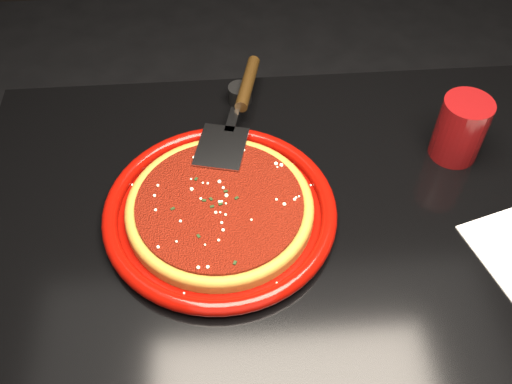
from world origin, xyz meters
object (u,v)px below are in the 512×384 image
Objects in this scene: pizza_server at (237,111)px; ramekin at (240,94)px; table at (319,340)px; cup at (460,129)px; plate at (220,211)px.

pizza_server is 0.09m from ramekin.
pizza_server is at bearing 120.50° from table.
cup is (0.23, 0.16, 0.43)m from table.
plate is at bearing -164.93° from cup.
pizza_server reaches higher than ramekin.
pizza_server reaches higher than plate.
cup is (0.42, 0.11, 0.04)m from plate.
table is at bearing -67.33° from ramekin.
pizza_server is 0.39m from cup.
ramekin is at bearing 97.30° from pizza_server.
table is 0.52m from cup.
cup is 2.58× the size of ramekin.
table is at bearing -144.68° from cup.
table is at bearing -15.33° from plate.
plate reaches higher than table.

